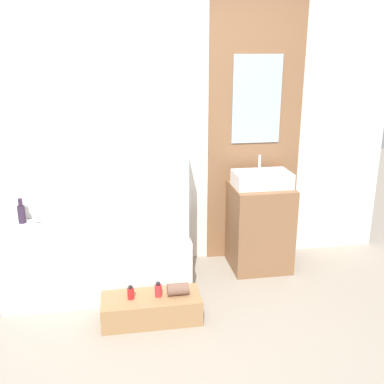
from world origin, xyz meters
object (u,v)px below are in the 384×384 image
object	(u,v)px
vase_tall_dark	(21,213)
bathtub	(100,258)
bottle_soap_primary	(131,293)
vase_round_light	(38,217)
bottle_soap_secondary	(158,290)
sink	(262,179)
wooden_step_bench	(151,308)

from	to	relation	value
vase_tall_dark	bathtub	bearing A→B (deg)	-24.95
bottle_soap_primary	vase_round_light	bearing A→B (deg)	130.34
vase_round_light	bottle_soap_primary	size ratio (longest dim) A/B	0.93
bathtub	bottle_soap_secondary	bearing A→B (deg)	-53.85
vase_tall_dark	bottle_soap_primary	distance (m)	1.34
sink	bottle_soap_primary	size ratio (longest dim) A/B	4.86
bottle_soap_primary	wooden_step_bench	bearing A→B (deg)	0.00
wooden_step_bench	bottle_soap_secondary	world-z (taller)	bottle_soap_secondary
bathtub	wooden_step_bench	distance (m)	0.74
vase_tall_dark	vase_round_light	xyz separation A→B (m)	(0.14, -0.02, -0.04)
wooden_step_bench	vase_tall_dark	size ratio (longest dim) A/B	3.33
vase_tall_dark	bottle_soap_secondary	world-z (taller)	vase_tall_dark
sink	wooden_step_bench	bearing A→B (deg)	-145.35
wooden_step_bench	vase_round_light	xyz separation A→B (m)	(-0.92, 0.91, 0.45)
wooden_step_bench	bottle_soap_secondary	distance (m)	0.16
bottle_soap_primary	bottle_soap_secondary	distance (m)	0.20
bottle_soap_secondary	vase_tall_dark	bearing A→B (deg)	140.31
wooden_step_bench	sink	size ratio (longest dim) A/B	1.48
sink	vase_round_light	distance (m)	2.02
wooden_step_bench	bathtub	bearing A→B (deg)	122.61
bathtub	bottle_soap_primary	size ratio (longest dim) A/B	14.40
sink	bottle_soap_secondary	size ratio (longest dim) A/B	4.40
wooden_step_bench	bottle_soap_primary	size ratio (longest dim) A/B	7.18
sink	bathtub	bearing A→B (deg)	-175.12
sink	vase_tall_dark	distance (m)	2.15
wooden_step_bench	bottle_soap_secondary	size ratio (longest dim) A/B	6.50
bathtub	bottle_soap_secondary	world-z (taller)	bathtub
bathtub	bottle_soap_primary	xyz separation A→B (m)	(0.24, -0.61, -0.01)
sink	bottle_soap_primary	distance (m)	1.55
sink	vase_tall_dark	size ratio (longest dim) A/B	2.26
wooden_step_bench	vase_round_light	size ratio (longest dim) A/B	7.72
wooden_step_bench	vase_round_light	distance (m)	1.37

